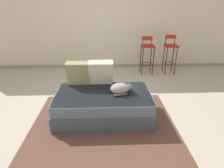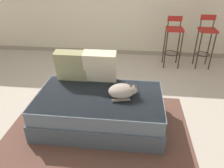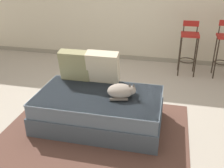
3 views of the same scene
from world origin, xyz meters
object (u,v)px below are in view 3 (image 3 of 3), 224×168
Objects in this scene: couch at (99,109)px; bar_stool_near_window at (189,43)px; throw_pillow_middle at (103,67)px; throw_pillow_corner at (75,65)px; cat at (121,91)px.

bar_stool_near_window reaches higher than couch.
throw_pillow_corner is at bearing 179.88° from throw_pillow_middle.
couch is 3.51× the size of throw_pillow_middle.
couch is at bearing 179.97° from cat.
throw_pillow_middle is at bearing -125.55° from bar_stool_near_window.
couch is 0.72m from throw_pillow_corner.
bar_stool_near_window reaches higher than cat.
throw_pillow_corner is 2.31m from bar_stool_near_window.
cat is (0.29, -0.00, 0.30)m from couch.
throw_pillow_corner is at bearing -133.67° from bar_stool_near_window.
throw_pillow_corner reaches higher than couch.
couch is at bearing -84.04° from throw_pillow_middle.
throw_pillow_middle is 0.52m from cat.
bar_stool_near_window is (1.16, 2.05, 0.38)m from couch.
throw_pillow_middle is at bearing -0.12° from throw_pillow_corner.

